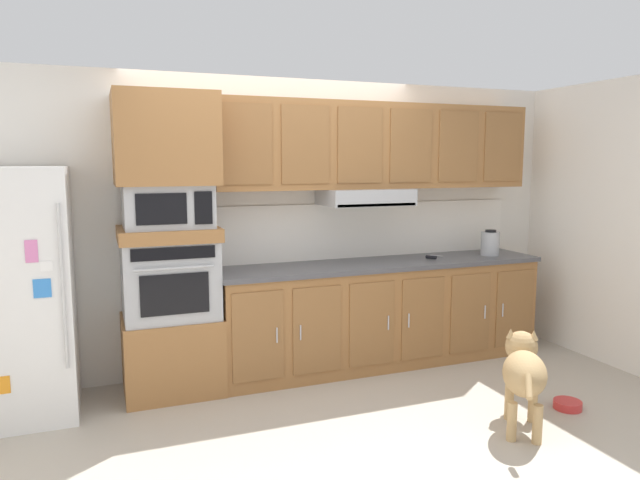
# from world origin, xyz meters

# --- Properties ---
(ground_plane) EXTENTS (9.60, 9.60, 0.00)m
(ground_plane) POSITION_xyz_m (0.00, 0.00, 0.00)
(ground_plane) COLOR #B2A899
(back_kitchen_wall) EXTENTS (6.20, 0.12, 2.50)m
(back_kitchen_wall) POSITION_xyz_m (0.00, 1.11, 1.25)
(back_kitchen_wall) COLOR silver
(back_kitchen_wall) RESTS_ON ground
(side_panel_right) EXTENTS (0.12, 7.10, 2.50)m
(side_panel_right) POSITION_xyz_m (2.80, 0.00, 1.25)
(side_panel_right) COLOR white
(side_panel_right) RESTS_ON ground
(refrigerator) EXTENTS (0.76, 0.73, 1.76)m
(refrigerator) POSITION_xyz_m (-2.01, 0.68, 0.88)
(refrigerator) COLOR white
(refrigerator) RESTS_ON ground
(oven_base_cabinet) EXTENTS (0.74, 0.62, 0.60)m
(oven_base_cabinet) POSITION_xyz_m (-0.95, 0.75, 0.30)
(oven_base_cabinet) COLOR #996638
(oven_base_cabinet) RESTS_ON ground
(built_in_oven) EXTENTS (0.70, 0.62, 0.60)m
(built_in_oven) POSITION_xyz_m (-0.95, 0.75, 0.90)
(built_in_oven) COLOR #A8AAAF
(built_in_oven) RESTS_ON oven_base_cabinet
(appliance_mid_shelf) EXTENTS (0.74, 0.62, 0.10)m
(appliance_mid_shelf) POSITION_xyz_m (-0.95, 0.75, 1.25)
(appliance_mid_shelf) COLOR #996638
(appliance_mid_shelf) RESTS_ON built_in_oven
(microwave) EXTENTS (0.64, 0.54, 0.32)m
(microwave) POSITION_xyz_m (-0.95, 0.75, 1.46)
(microwave) COLOR #A8AAAF
(microwave) RESTS_ON appliance_mid_shelf
(appliance_upper_cabinet) EXTENTS (0.74, 0.62, 0.68)m
(appliance_upper_cabinet) POSITION_xyz_m (-0.95, 0.75, 1.96)
(appliance_upper_cabinet) COLOR #996638
(appliance_upper_cabinet) RESTS_ON microwave
(lower_cabinet_run) EXTENTS (2.92, 0.63, 0.88)m
(lower_cabinet_run) POSITION_xyz_m (0.88, 0.75, 0.44)
(lower_cabinet_run) COLOR #996638
(lower_cabinet_run) RESTS_ON ground
(countertop_slab) EXTENTS (2.96, 0.64, 0.04)m
(countertop_slab) POSITION_xyz_m (0.88, 0.75, 0.90)
(countertop_slab) COLOR #4C4C51
(countertop_slab) RESTS_ON lower_cabinet_run
(backsplash_panel) EXTENTS (2.96, 0.02, 0.50)m
(backsplash_panel) POSITION_xyz_m (0.88, 1.04, 1.17)
(backsplash_panel) COLOR white
(backsplash_panel) RESTS_ON countertop_slab
(upper_cabinet_with_hood) EXTENTS (2.92, 0.48, 0.88)m
(upper_cabinet_with_hood) POSITION_xyz_m (0.87, 0.87, 1.90)
(upper_cabinet_with_hood) COLOR #996638
(upper_cabinet_with_hood) RESTS_ON backsplash_panel
(screwdriver) EXTENTS (0.17, 0.16, 0.03)m
(screwdriver) POSITION_xyz_m (1.38, 0.73, 0.93)
(screwdriver) COLOR black
(screwdriver) RESTS_ON countertop_slab
(electric_kettle) EXTENTS (0.17, 0.17, 0.24)m
(electric_kettle) POSITION_xyz_m (1.99, 0.70, 1.03)
(electric_kettle) COLOR #A8AAAF
(electric_kettle) RESTS_ON countertop_slab
(dog) EXTENTS (0.59, 0.76, 0.61)m
(dog) POSITION_xyz_m (1.20, -0.74, 0.40)
(dog) COLOR tan
(dog) RESTS_ON ground
(dog_food_bowl) EXTENTS (0.20, 0.20, 0.06)m
(dog_food_bowl) POSITION_xyz_m (1.70, -0.64, 0.03)
(dog_food_bowl) COLOR red
(dog_food_bowl) RESTS_ON ground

